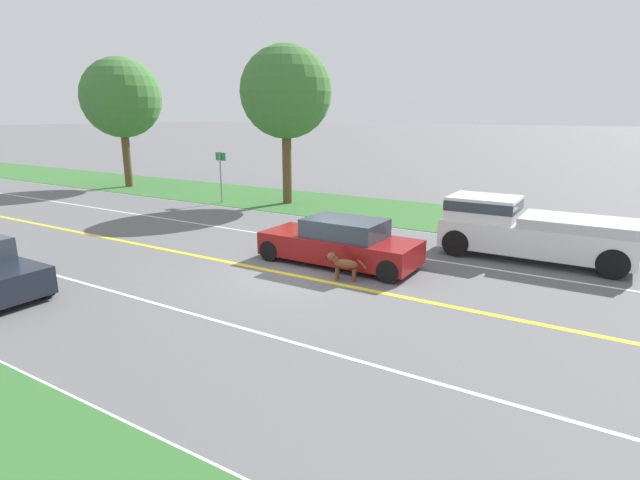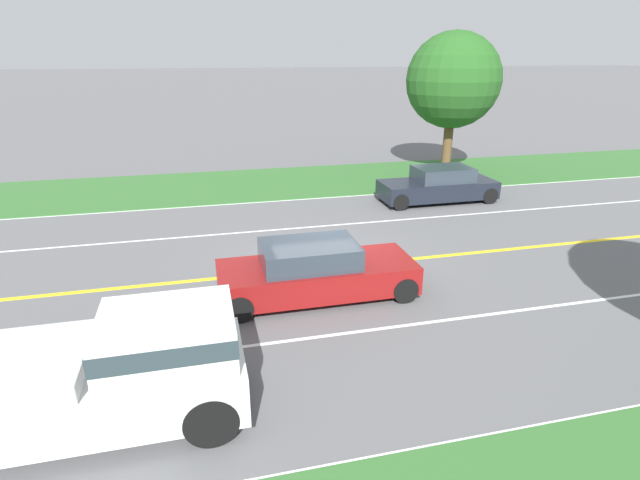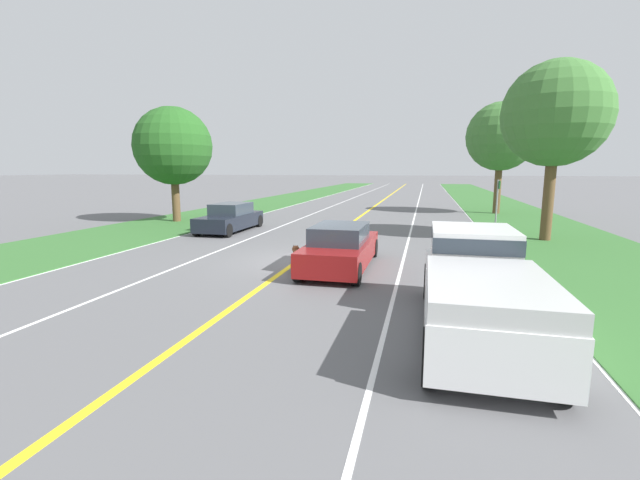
# 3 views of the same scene
# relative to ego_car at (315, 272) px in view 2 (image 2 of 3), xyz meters

# --- Properties ---
(ground_plane) EXTENTS (400.00, 400.00, 0.00)m
(ground_plane) POSITION_rel_ego_car_xyz_m (-1.62, 0.59, -0.65)
(ground_plane) COLOR #5B5B5E
(centre_divider_line) EXTENTS (0.18, 160.00, 0.01)m
(centre_divider_line) POSITION_rel_ego_car_xyz_m (-1.62, 0.59, -0.65)
(centre_divider_line) COLOR yellow
(centre_divider_line) RESTS_ON ground
(lane_edge_line_right) EXTENTS (0.14, 160.00, 0.01)m
(lane_edge_line_right) POSITION_rel_ego_car_xyz_m (5.38, 0.59, -0.65)
(lane_edge_line_right) COLOR white
(lane_edge_line_right) RESTS_ON ground
(lane_edge_line_left) EXTENTS (0.14, 160.00, 0.01)m
(lane_edge_line_left) POSITION_rel_ego_car_xyz_m (-8.62, 0.59, -0.65)
(lane_edge_line_left) COLOR white
(lane_edge_line_left) RESTS_ON ground
(lane_dash_same_dir) EXTENTS (0.10, 160.00, 0.01)m
(lane_dash_same_dir) POSITION_rel_ego_car_xyz_m (1.88, 0.59, -0.65)
(lane_dash_same_dir) COLOR white
(lane_dash_same_dir) RESTS_ON ground
(lane_dash_oncoming) EXTENTS (0.10, 160.00, 0.01)m
(lane_dash_oncoming) POSITION_rel_ego_car_xyz_m (-5.12, 0.59, -0.65)
(lane_dash_oncoming) COLOR white
(lane_dash_oncoming) RESTS_ON ground
(grass_verge_left) EXTENTS (6.00, 160.00, 0.03)m
(grass_verge_left) POSITION_rel_ego_car_xyz_m (-11.62, 0.59, -0.64)
(grass_verge_left) COLOR #33662D
(grass_verge_left) RESTS_ON ground
(ego_car) EXTENTS (1.84, 4.78, 1.40)m
(ego_car) POSITION_rel_ego_car_xyz_m (0.00, 0.00, 0.00)
(ego_car) COLOR maroon
(ego_car) RESTS_ON ground
(dog) EXTENTS (0.42, 1.19, 0.77)m
(dog) POSITION_rel_ego_car_xyz_m (-1.27, -0.77, -0.18)
(dog) COLOR brown
(dog) RESTS_ON ground
(pickup_truck) EXTENTS (2.00, 5.52, 1.84)m
(pickup_truck) POSITION_rel_ego_car_xyz_m (3.59, -4.59, 0.29)
(pickup_truck) COLOR silver
(pickup_truck) RESTS_ON ground
(oncoming_car) EXTENTS (1.80, 4.63, 1.40)m
(oncoming_car) POSITION_rel_ego_car_xyz_m (-7.03, 6.77, -0.00)
(oncoming_car) COLOR black
(oncoming_car) RESTS_ON ground
(roadside_tree_left_near) EXTENTS (4.50, 4.50, 6.68)m
(roadside_tree_left_near) POSITION_rel_ego_car_xyz_m (-11.88, 9.59, 3.76)
(roadside_tree_left_near) COLOR brown
(roadside_tree_left_near) RESTS_ON ground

